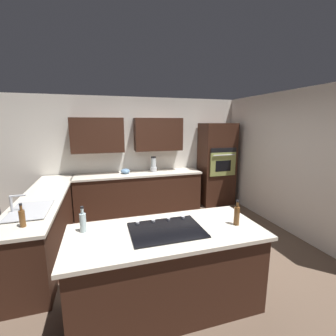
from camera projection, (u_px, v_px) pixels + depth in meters
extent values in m
plane|color=brown|center=(164.00, 247.00, 3.77)|extent=(14.00, 14.00, 0.00)
cube|color=white|center=(140.00, 153.00, 5.49)|extent=(6.00, 0.10, 2.60)
cube|color=#381E14|center=(158.00, 134.00, 5.31)|extent=(1.10, 0.34, 0.74)
cube|color=#381E14|center=(98.00, 135.00, 4.93)|extent=(1.10, 0.34, 0.74)
cube|color=white|center=(280.00, 160.00, 4.49)|extent=(0.10, 4.00, 2.60)
cube|color=#381E14|center=(139.00, 193.00, 5.27)|extent=(2.80, 0.60, 0.86)
cube|color=silver|center=(139.00, 174.00, 5.19)|extent=(2.84, 0.64, 0.04)
cube|color=#381E14|center=(46.00, 223.00, 3.69)|extent=(0.60, 2.90, 0.86)
cube|color=silver|center=(43.00, 196.00, 3.60)|extent=(0.64, 2.94, 0.04)
cube|color=#381E14|center=(167.00, 270.00, 2.50)|extent=(1.97, 0.83, 0.86)
cube|color=silver|center=(166.00, 232.00, 2.42)|extent=(2.05, 0.91, 0.04)
cube|color=#381E14|center=(216.00, 164.00, 5.71)|extent=(0.80, 0.60, 2.01)
cube|color=#939E51|center=(223.00, 164.00, 5.40)|extent=(0.66, 0.03, 0.56)
cube|color=black|center=(223.00, 166.00, 5.40)|extent=(0.40, 0.01, 0.26)
cube|color=black|center=(224.00, 150.00, 5.34)|extent=(0.66, 0.02, 0.11)
cylinder|color=silver|center=(224.00, 155.00, 5.33)|extent=(0.56, 0.02, 0.02)
cube|color=#515456|center=(34.00, 206.00, 3.10)|extent=(0.40, 0.30, 0.02)
cube|color=#515456|center=(26.00, 216.00, 2.78)|extent=(0.40, 0.30, 0.02)
cube|color=#B7BABF|center=(30.00, 210.00, 2.94)|extent=(0.46, 0.70, 0.01)
cylinder|color=#B7BABF|center=(11.00, 205.00, 2.86)|extent=(0.03, 0.03, 0.22)
cylinder|color=#B7BABF|center=(18.00, 196.00, 2.86)|extent=(0.18, 0.02, 0.02)
cube|color=black|center=(166.00, 230.00, 2.41)|extent=(0.76, 0.56, 0.01)
cylinder|color=#B2B2B7|center=(183.00, 217.00, 2.70)|extent=(0.04, 0.04, 0.02)
cylinder|color=#B2B2B7|center=(168.00, 219.00, 2.65)|extent=(0.04, 0.04, 0.02)
cylinder|color=#B2B2B7|center=(153.00, 221.00, 2.60)|extent=(0.04, 0.04, 0.02)
cylinder|color=#B2B2B7|center=(137.00, 223.00, 2.55)|extent=(0.04, 0.04, 0.02)
cylinder|color=silver|center=(154.00, 170.00, 5.31)|extent=(0.15, 0.15, 0.11)
cylinder|color=silver|center=(154.00, 163.00, 5.28)|extent=(0.11, 0.11, 0.22)
cylinder|color=black|center=(153.00, 157.00, 5.25)|extent=(0.12, 0.12, 0.03)
ellipsoid|color=#668CB2|center=(125.00, 171.00, 5.13)|extent=(0.20, 0.20, 0.11)
cylinder|color=brown|center=(22.00, 219.00, 2.48)|extent=(0.06, 0.06, 0.19)
cylinder|color=brown|center=(21.00, 208.00, 2.46)|extent=(0.03, 0.03, 0.06)
cylinder|color=black|center=(20.00, 204.00, 2.45)|extent=(0.03, 0.03, 0.02)
cylinder|color=silver|center=(83.00, 223.00, 2.37)|extent=(0.07, 0.07, 0.20)
cylinder|color=silver|center=(82.00, 211.00, 2.35)|extent=(0.03, 0.03, 0.06)
cylinder|color=black|center=(82.00, 207.00, 2.34)|extent=(0.03, 0.03, 0.02)
cylinder|color=brown|center=(237.00, 216.00, 2.53)|extent=(0.06, 0.06, 0.21)
cylinder|color=brown|center=(237.00, 205.00, 2.51)|extent=(0.03, 0.03, 0.06)
cylinder|color=black|center=(238.00, 201.00, 2.50)|extent=(0.03, 0.03, 0.02)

